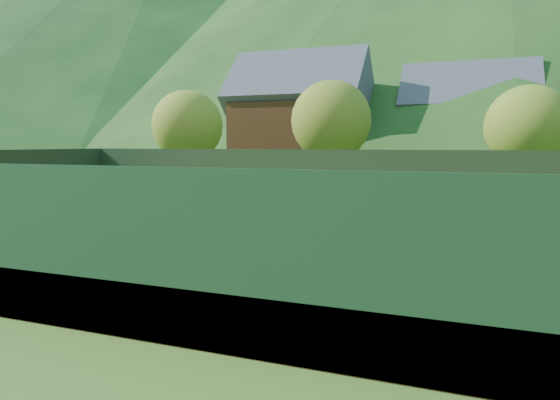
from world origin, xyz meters
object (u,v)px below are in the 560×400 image
(student_b, at_px, (362,206))
(ball_hopper, at_px, (66,216))
(chalet_left, at_px, (300,121))
(tennis_net, at_px, (296,215))
(student_d, at_px, (547,215))
(student_c, at_px, (455,209))
(student_a, at_px, (342,205))
(coach, at_px, (200,206))
(chalet_mid, at_px, (467,127))

(student_b, bearing_deg, ball_hopper, 23.74)
(chalet_left, bearing_deg, tennis_net, -71.57)
(student_d, bearing_deg, chalet_left, -70.48)
(student_b, distance_m, student_c, 3.67)
(student_a, distance_m, student_b, 0.83)
(student_d, bearing_deg, ball_hopper, 6.38)
(coach, height_order, student_c, coach)
(student_d, xyz_separation_m, ball_hopper, (-16.36, -6.14, -0.06))
(tennis_net, bearing_deg, chalet_left, 108.43)
(ball_hopper, bearing_deg, student_c, 26.32)
(coach, distance_m, chalet_left, 33.12)
(coach, xyz_separation_m, chalet_mid, (9.25, 36.08, 4.01))
(chalet_mid, bearing_deg, chalet_left, -165.96)
(coach, height_order, tennis_net, coach)
(student_c, bearing_deg, tennis_net, -3.51)
(coach, xyz_separation_m, ball_hopper, (-3.93, -2.80, -0.21))
(tennis_net, height_order, ball_hopper, tennis_net)
(tennis_net, xyz_separation_m, ball_hopper, (-7.17, -4.89, 0.25))
(chalet_mid, bearing_deg, tennis_net, -100.01)
(coach, height_order, student_b, coach)
(student_b, relative_size, student_d, 1.01)
(coach, bearing_deg, tennis_net, 20.33)
(student_d, bearing_deg, chalet_mid, -98.64)
(coach, relative_size, chalet_left, 0.14)
(tennis_net, bearing_deg, student_b, 32.36)
(student_b, distance_m, chalet_left, 31.44)
(coach, bearing_deg, student_a, 22.48)
(student_a, distance_m, chalet_left, 31.34)
(chalet_left, bearing_deg, student_d, -56.29)
(coach, bearing_deg, student_d, 2.64)
(tennis_net, height_order, chalet_left, chalet_left)
(student_c, relative_size, tennis_net, 0.14)
(student_d, height_order, chalet_mid, chalet_mid)
(ball_hopper, relative_size, chalet_left, 0.07)
(student_b, relative_size, student_c, 0.99)
(ball_hopper, bearing_deg, student_d, 20.56)
(student_a, xyz_separation_m, student_b, (0.79, 0.23, -0.01))
(student_c, relative_size, ball_hopper, 1.64)
(chalet_mid, bearing_deg, student_d, -84.45)
(coach, xyz_separation_m, student_c, (9.27, 3.73, -0.14))
(tennis_net, bearing_deg, ball_hopper, -145.75)
(tennis_net, bearing_deg, chalet_mid, 79.99)
(ball_hopper, bearing_deg, student_a, 35.14)
(chalet_mid, bearing_deg, student_a, -97.71)
(chalet_left, relative_size, chalet_mid, 1.09)
(student_a, relative_size, student_c, 1.00)
(coach, height_order, student_d, coach)
(coach, relative_size, chalet_mid, 0.15)
(tennis_net, xyz_separation_m, chalet_mid, (6.00, 34.00, 4.47))
(ball_hopper, xyz_separation_m, chalet_left, (-2.83, 34.88, 4.88))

